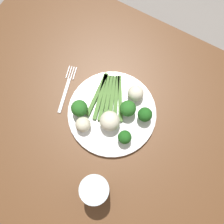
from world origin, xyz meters
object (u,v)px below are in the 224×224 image
object	(u,v)px
cauliflower_mid	(136,93)
broccoli_near_center	(80,107)
asparagus_bundle	(108,98)
broccoli_back	(125,137)
dining_table	(122,141)
cauliflower_front_left	(83,124)
broccoli_right	(145,115)
broccoli_outer_edge	(128,109)
water_glass	(96,189)
plate	(112,113)
cauliflower_near_fork	(110,121)
fork	(67,88)

from	to	relation	value
cauliflower_mid	broccoli_near_center	bearing A→B (deg)	-134.81
asparagus_bundle	broccoli_back	xyz separation A→B (m)	(0.11, -0.09, 0.02)
dining_table	cauliflower_mid	xyz separation A→B (m)	(-0.03, 0.13, 0.15)
broccoli_back	cauliflower_front_left	xyz separation A→B (m)	(-0.13, -0.03, -0.01)
cauliflower_mid	broccoli_right	bearing A→B (deg)	-41.01
broccoli_outer_edge	cauliflower_mid	size ratio (longest dim) A/B	1.20
broccoli_right	broccoli_near_center	bearing A→B (deg)	-157.31
dining_table	broccoli_back	distance (m)	0.15
asparagus_bundle	broccoli_outer_edge	distance (m)	0.08
asparagus_bundle	dining_table	bearing A→B (deg)	30.30
broccoli_back	cauliflower_front_left	distance (m)	0.13
asparagus_bundle	cauliflower_front_left	bearing A→B (deg)	-30.58
water_glass	plate	bearing A→B (deg)	108.22
cauliflower_near_fork	cauliflower_front_left	xyz separation A→B (m)	(-0.07, -0.05, -0.01)
broccoli_right	fork	distance (m)	0.27
cauliflower_mid	water_glass	bearing A→B (deg)	-83.29
broccoli_right	broccoli_outer_edge	world-z (taller)	broccoli_outer_edge
broccoli_near_center	fork	bearing A→B (deg)	153.26
plate	fork	distance (m)	0.17
broccoli_outer_edge	plate	bearing A→B (deg)	-147.67
asparagus_bundle	plate	bearing A→B (deg)	22.96
broccoli_near_center	cauliflower_front_left	size ratio (longest dim) A/B	1.34
broccoli_near_center	broccoli_outer_edge	bearing A→B (deg)	27.58
plate	broccoli_near_center	size ratio (longest dim) A/B	4.47
cauliflower_near_fork	cauliflower_front_left	size ratio (longest dim) A/B	1.32
plate	broccoli_outer_edge	size ratio (longest dim) A/B	4.60
dining_table	cauliflower_front_left	distance (m)	0.19
asparagus_bundle	fork	size ratio (longest dim) A/B	1.04
asparagus_bundle	cauliflower_near_fork	distance (m)	0.09
asparagus_bundle	water_glass	xyz separation A→B (m)	(0.11, -0.26, 0.04)
broccoli_near_center	fork	distance (m)	0.11
broccoli_back	asparagus_bundle	bearing A→B (deg)	139.80
broccoli_outer_edge	cauliflower_front_left	distance (m)	0.14
broccoli_near_center	cauliflower_near_fork	distance (m)	0.10
broccoli_near_center	broccoli_back	bearing A→B (deg)	-4.96
dining_table	plate	size ratio (longest dim) A/B	4.45
broccoli_right	cauliflower_front_left	size ratio (longest dim) A/B	1.17
asparagus_bundle	cauliflower_front_left	world-z (taller)	cauliflower_front_left
dining_table	broccoli_right	world-z (taller)	broccoli_right
broccoli_back	dining_table	bearing A→B (deg)	131.71
plate	asparagus_bundle	xyz separation A→B (m)	(-0.03, 0.04, 0.01)
broccoli_right	cauliflower_near_fork	bearing A→B (deg)	-140.21
broccoli_outer_edge	cauliflower_near_fork	xyz separation A→B (m)	(-0.03, -0.06, -0.00)
asparagus_bundle	broccoli_right	size ratio (longest dim) A/B	3.12
broccoli_back	cauliflower_near_fork	bearing A→B (deg)	161.40
broccoli_right	cauliflower_near_fork	distance (m)	0.11
cauliflower_near_fork	cauliflower_front_left	world-z (taller)	cauliflower_near_fork
broccoli_near_center	fork	world-z (taller)	broccoli_near_center
asparagus_bundle	broccoli_outer_edge	size ratio (longest dim) A/B	2.81
cauliflower_mid	cauliflower_near_fork	bearing A→B (deg)	-102.31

